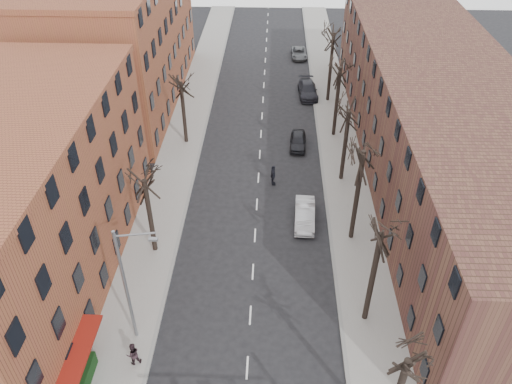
# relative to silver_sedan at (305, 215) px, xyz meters

# --- Properties ---
(sidewalk_left) EXTENTS (4.00, 90.00, 0.15)m
(sidewalk_left) POSITION_rel_silver_sedan_xyz_m (-12.00, 13.17, -0.67)
(sidewalk_left) COLOR gray
(sidewalk_left) RESTS_ON ground
(sidewalk_right) EXTENTS (4.00, 90.00, 0.15)m
(sidewalk_right) POSITION_rel_silver_sedan_xyz_m (4.00, 13.17, -0.67)
(sidewalk_right) COLOR gray
(sidewalk_right) RESTS_ON ground
(building_left_near) EXTENTS (12.00, 26.00, 12.00)m
(building_left_near) POSITION_rel_silver_sedan_xyz_m (-20.00, -6.83, 5.25)
(building_left_near) COLOR brown
(building_left_near) RESTS_ON ground
(building_left_far) EXTENTS (12.00, 28.00, 14.00)m
(building_left_far) POSITION_rel_silver_sedan_xyz_m (-20.00, 22.17, 6.25)
(building_left_far) COLOR brown
(building_left_far) RESTS_ON ground
(building_right) EXTENTS (12.00, 50.00, 10.00)m
(building_right) POSITION_rel_silver_sedan_xyz_m (12.00, 8.17, 4.25)
(building_right) COLOR #533427
(building_right) RESTS_ON ground
(tree_right_b) EXTENTS (5.20, 5.20, 10.80)m
(tree_right_b) POSITION_rel_silver_sedan_xyz_m (3.60, -9.83, -0.75)
(tree_right_b) COLOR black
(tree_right_b) RESTS_ON ground
(tree_right_c) EXTENTS (5.20, 5.20, 11.60)m
(tree_right_c) POSITION_rel_silver_sedan_xyz_m (3.60, -1.83, -0.75)
(tree_right_c) COLOR black
(tree_right_c) RESTS_ON ground
(tree_right_d) EXTENTS (5.20, 5.20, 10.00)m
(tree_right_d) POSITION_rel_silver_sedan_xyz_m (3.60, 6.17, -0.75)
(tree_right_d) COLOR black
(tree_right_d) RESTS_ON ground
(tree_right_e) EXTENTS (5.20, 5.20, 10.80)m
(tree_right_e) POSITION_rel_silver_sedan_xyz_m (3.60, 14.17, -0.75)
(tree_right_e) COLOR black
(tree_right_e) RESTS_ON ground
(tree_right_f) EXTENTS (5.20, 5.20, 11.60)m
(tree_right_f) POSITION_rel_silver_sedan_xyz_m (3.60, 22.17, -0.75)
(tree_right_f) COLOR black
(tree_right_f) RESTS_ON ground
(tree_left_a) EXTENTS (5.20, 5.20, 9.50)m
(tree_left_a) POSITION_rel_silver_sedan_xyz_m (-11.60, -3.83, -0.75)
(tree_left_a) COLOR black
(tree_left_a) RESTS_ON ground
(tree_left_b) EXTENTS (5.20, 5.20, 9.50)m
(tree_left_b) POSITION_rel_silver_sedan_xyz_m (-11.60, 12.17, -0.75)
(tree_left_b) COLOR black
(tree_left_b) RESTS_ON ground
(streetlight) EXTENTS (2.45, 0.22, 9.03)m
(streetlight) POSITION_rel_silver_sedan_xyz_m (-11.03, -11.83, 4.26)
(streetlight) COLOR slate
(streetlight) RESTS_ON ground
(silver_sedan) EXTENTS (1.78, 4.61, 1.50)m
(silver_sedan) POSITION_rel_silver_sedan_xyz_m (0.00, 0.00, 0.00)
(silver_sedan) COLOR #AEB0B5
(silver_sedan) RESTS_ON ground
(parked_car_near) EXTENTS (1.80, 4.05, 1.35)m
(parked_car_near) POSITION_rel_silver_sedan_xyz_m (-0.20, 11.78, -0.07)
(parked_car_near) COLOR black
(parked_car_near) RESTS_ON ground
(parked_car_mid) EXTENTS (2.43, 5.33, 1.51)m
(parked_car_mid) POSITION_rel_silver_sedan_xyz_m (1.30, 23.44, 0.01)
(parked_car_mid) COLOR black
(parked_car_mid) RESTS_ON ground
(parked_car_far) EXTENTS (2.19, 4.45, 1.22)m
(parked_car_far) POSITION_rel_silver_sedan_xyz_m (0.62, 35.44, -0.14)
(parked_car_far) COLOR #53565A
(parked_car_far) RESTS_ON ground
(pedestrian_b) EXTENTS (1.02, 0.93, 1.70)m
(pedestrian_b) POSITION_rel_silver_sedan_xyz_m (-10.84, -13.82, 0.25)
(pedestrian_b) COLOR black
(pedestrian_b) RESTS_ON sidewalk_left
(pedestrian_crossing) EXTENTS (0.60, 1.20, 1.97)m
(pedestrian_crossing) POSITION_rel_silver_sedan_xyz_m (-2.65, 5.17, 0.24)
(pedestrian_crossing) COLOR black
(pedestrian_crossing) RESTS_ON ground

